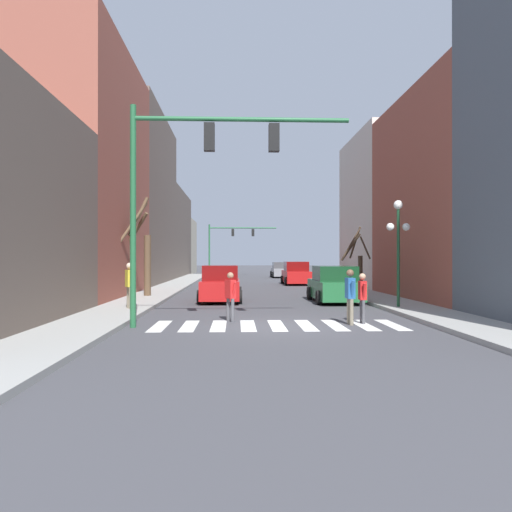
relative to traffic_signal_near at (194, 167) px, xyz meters
name	(u,v)px	position (x,y,z in m)	size (l,w,h in m)	color
ground_plane	(278,326)	(2.52, 0.09, -4.84)	(240.00, 240.00, 0.00)	#424247
sidewalk_left	(87,325)	(-3.21, 0.09, -4.76)	(2.25, 90.00, 0.15)	#9E9E99
sidewalk_right	(462,323)	(8.26, 0.09, -4.76)	(2.25, 90.00, 0.15)	#9E9E99
building_row_left	(126,215)	(-7.34, 24.37, 0.59)	(6.00, 62.24, 13.24)	#66564C
building_row_right	(471,180)	(12.39, 8.04, 0.93)	(6.00, 29.65, 13.62)	#515B66
crosswalk_stripes	(277,325)	(2.52, 0.27, -4.83)	(7.65, 2.60, 0.01)	white
traffic_signal_near	(194,167)	(0.00, 0.00, 0.00)	(6.62, 0.28, 6.70)	#236038
traffic_signal_far	(230,238)	(0.55, 42.99, -0.44)	(7.90, 0.28, 5.97)	#236038
street_lamp_right_corner	(398,231)	(7.72, 4.49, -1.69)	(0.95, 0.36, 4.23)	#1E4C2D
car_at_intersection	(296,274)	(5.95, 23.67, -4.01)	(2.12, 4.65, 1.79)	red
car_parked_left_mid	(221,285)	(0.52, 8.78, -4.03)	(2.03, 4.29, 1.73)	red
car_driving_away_lane	(335,285)	(5.92, 8.31, -4.04)	(2.19, 4.54, 1.70)	#236B38
car_parked_right_mid	(281,270)	(5.99, 37.36, -4.08)	(2.04, 4.34, 1.62)	gray
pedestrian_on_right_sidewalk	(230,292)	(1.07, 1.27, -3.88)	(0.44, 0.64, 1.62)	#4C4C51
pedestrian_crossing_street	(350,292)	(4.83, 0.38, -3.81)	(0.25, 0.75, 1.73)	#7A705B
pedestrian_on_left_sidewalk	(129,281)	(-2.84, 4.20, -3.65)	(0.42, 0.71, 1.75)	#7A705B
pedestrian_near_right_corner	(362,294)	(5.29, 0.64, -3.89)	(0.22, 0.69, 1.60)	#4C4C51
street_tree_right_mid	(144,251)	(-3.48, 10.63, -2.37)	(1.46, 2.35, 5.08)	brown
street_tree_left_near	(358,263)	(8.14, 12.75, -3.03)	(1.57, 1.09, 3.71)	#473828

